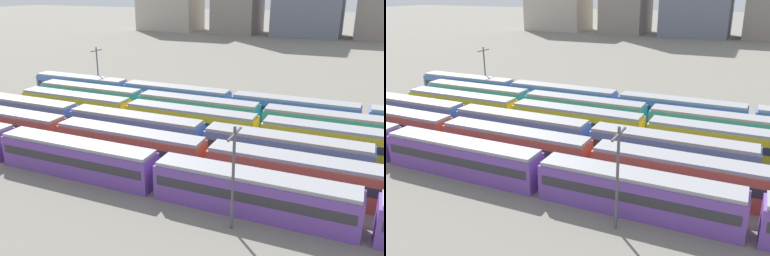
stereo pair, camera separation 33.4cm
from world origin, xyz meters
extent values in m
plane|color=slate|center=(0.00, 13.00, 0.00)|extent=(600.00, 600.00, 0.00)
cube|color=#6B429E|center=(10.89, 0.00, 1.70)|extent=(18.00, 3.00, 3.40)
cube|color=#2D2D33|center=(10.89, 0.00, 2.11)|extent=(17.20, 3.06, 0.90)
cube|color=#939399|center=(10.89, 0.00, 3.57)|extent=(17.60, 2.70, 0.35)
cube|color=#6B429E|center=(29.79, 0.00, 1.70)|extent=(18.00, 3.00, 3.40)
cube|color=#2D2D33|center=(29.79, 0.00, 2.11)|extent=(17.20, 3.06, 0.90)
cube|color=#939399|center=(29.79, 0.00, 3.57)|extent=(17.60, 2.70, 0.35)
cube|color=#BC4C38|center=(-4.89, 5.20, 1.70)|extent=(18.00, 3.00, 3.40)
cube|color=#2D2D33|center=(-4.89, 5.20, 2.11)|extent=(17.20, 3.06, 0.90)
cube|color=#939399|center=(-4.89, 5.20, 3.57)|extent=(17.60, 2.70, 0.35)
cube|color=#BC4C38|center=(14.01, 5.20, 1.70)|extent=(18.00, 3.00, 3.40)
cube|color=#2D2D33|center=(14.01, 5.20, 2.11)|extent=(17.20, 3.06, 0.90)
cube|color=#939399|center=(14.01, 5.20, 3.57)|extent=(17.60, 2.70, 0.35)
cube|color=#BC4C38|center=(32.91, 5.20, 1.70)|extent=(18.00, 3.00, 3.40)
cube|color=#2D2D33|center=(32.91, 5.20, 2.11)|extent=(17.20, 3.06, 0.90)
cube|color=#939399|center=(32.91, 5.20, 3.57)|extent=(17.60, 2.70, 0.35)
cube|color=#4C70BC|center=(-7.27, 10.40, 1.70)|extent=(18.00, 3.00, 3.40)
cube|color=#2D2D33|center=(-7.27, 10.40, 2.11)|extent=(17.20, 3.06, 0.90)
cube|color=#939399|center=(-7.27, 10.40, 3.57)|extent=(17.60, 2.70, 0.35)
cube|color=#4C70BC|center=(11.63, 10.40, 1.70)|extent=(18.00, 3.00, 3.40)
cube|color=#2D2D33|center=(11.63, 10.40, 2.11)|extent=(17.20, 3.06, 0.90)
cube|color=#939399|center=(11.63, 10.40, 3.57)|extent=(17.60, 2.70, 0.35)
cube|color=#4C70BC|center=(30.53, 10.40, 1.70)|extent=(18.00, 3.00, 3.40)
cube|color=#2D2D33|center=(30.53, 10.40, 2.11)|extent=(17.20, 3.06, 0.90)
cube|color=#939399|center=(30.53, 10.40, 3.57)|extent=(17.60, 2.70, 0.35)
cube|color=yellow|center=(-1.96, 15.60, 1.70)|extent=(18.00, 3.00, 3.40)
cube|color=#2D2D33|center=(-1.96, 15.60, 2.11)|extent=(17.20, 3.06, 0.90)
cube|color=#939399|center=(-1.96, 15.60, 3.57)|extent=(17.60, 2.70, 0.35)
cube|color=yellow|center=(16.94, 15.60, 1.70)|extent=(18.00, 3.00, 3.40)
cube|color=#2D2D33|center=(16.94, 15.60, 2.11)|extent=(17.20, 3.06, 0.90)
cube|color=#939399|center=(16.94, 15.60, 3.57)|extent=(17.60, 2.70, 0.35)
cube|color=yellow|center=(35.84, 15.60, 1.70)|extent=(18.00, 3.00, 3.40)
cube|color=#2D2D33|center=(35.84, 15.60, 2.11)|extent=(17.20, 3.06, 0.90)
cube|color=#939399|center=(35.84, 15.60, 3.57)|extent=(17.60, 2.70, 0.35)
cube|color=teal|center=(-3.09, 20.80, 1.70)|extent=(18.00, 3.00, 3.40)
cube|color=#2D2D33|center=(-3.09, 20.80, 2.11)|extent=(17.20, 3.06, 0.90)
cube|color=#939399|center=(-3.09, 20.80, 3.57)|extent=(17.60, 2.70, 0.35)
cube|color=teal|center=(15.81, 20.80, 1.70)|extent=(18.00, 3.00, 3.40)
cube|color=#2D2D33|center=(15.81, 20.80, 2.11)|extent=(17.20, 3.06, 0.90)
cube|color=#939399|center=(15.81, 20.80, 3.57)|extent=(17.60, 2.70, 0.35)
cube|color=teal|center=(34.71, 20.80, 1.70)|extent=(18.00, 3.00, 3.40)
cube|color=#2D2D33|center=(34.71, 20.80, 2.11)|extent=(17.20, 3.06, 0.90)
cube|color=#939399|center=(34.71, 20.80, 3.57)|extent=(17.60, 2.70, 0.35)
cube|color=#4C70BC|center=(-9.07, 26.00, 1.70)|extent=(18.00, 3.00, 3.40)
cube|color=#2D2D33|center=(-9.07, 26.00, 2.11)|extent=(17.20, 3.06, 0.90)
cube|color=#939399|center=(-9.07, 26.00, 3.57)|extent=(17.60, 2.70, 0.35)
cube|color=#4C70BC|center=(9.83, 26.00, 1.70)|extent=(18.00, 3.00, 3.40)
cube|color=#2D2D33|center=(9.83, 26.00, 2.11)|extent=(17.20, 3.06, 0.90)
cube|color=#939399|center=(9.83, 26.00, 3.57)|extent=(17.60, 2.70, 0.35)
cube|color=#4C70BC|center=(28.73, 26.00, 1.70)|extent=(18.00, 3.00, 3.40)
cube|color=#2D2D33|center=(28.73, 26.00, 2.11)|extent=(17.20, 3.06, 0.90)
cube|color=#939399|center=(28.73, 26.00, 3.57)|extent=(17.60, 2.70, 0.35)
cylinder|color=#4C4C51|center=(-7.33, 28.85, 4.30)|extent=(0.24, 0.24, 8.60)
cube|color=#47474C|center=(-7.33, 28.85, 8.00)|extent=(0.16, 3.20, 0.16)
cylinder|color=#4C4C51|center=(28.96, -3.12, 4.46)|extent=(0.24, 0.24, 8.91)
cube|color=#47474C|center=(28.96, -3.12, 8.31)|extent=(0.16, 3.20, 0.16)
camera|label=1|loc=(37.38, -30.42, 18.86)|focal=37.44mm
camera|label=2|loc=(37.68, -30.29, 18.86)|focal=37.44mm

